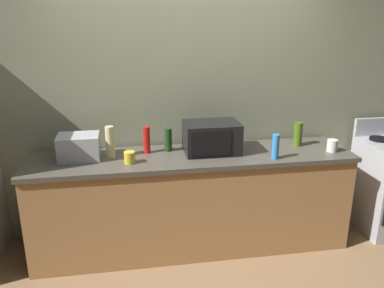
{
  "coord_description": "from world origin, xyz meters",
  "views": [
    {
      "loc": [
        -0.54,
        -2.82,
        2.07
      ],
      "look_at": [
        0.0,
        0.4,
        1.0
      ],
      "focal_mm": 37.19,
      "sensor_mm": 36.0,
      "label": 1
    }
  ],
  "objects_px": {
    "bottle_hot_sauce": "(147,140)",
    "bottle_hand_soap": "(110,142)",
    "toaster_oven": "(79,147)",
    "mug_white": "(332,146)",
    "microwave": "(212,137)",
    "bottle_wine": "(168,140)",
    "bottle_spray_cleaner": "(276,147)",
    "bottle_olive_oil": "(298,134)",
    "mug_yellow": "(130,157)"
  },
  "relations": [
    {
      "from": "toaster_oven",
      "to": "bottle_spray_cleaner",
      "type": "height_order",
      "value": "bottle_spray_cleaner"
    },
    {
      "from": "microwave",
      "to": "bottle_wine",
      "type": "xyz_separation_m",
      "value": [
        -0.37,
        0.1,
        -0.03
      ]
    },
    {
      "from": "bottle_olive_oil",
      "to": "bottle_hand_soap",
      "type": "bearing_deg",
      "value": -178.62
    },
    {
      "from": "bottle_wine",
      "to": "bottle_olive_oil",
      "type": "relative_size",
      "value": 0.95
    },
    {
      "from": "bottle_hot_sauce",
      "to": "bottle_hand_soap",
      "type": "bearing_deg",
      "value": -168.64
    },
    {
      "from": "microwave",
      "to": "bottle_hot_sauce",
      "type": "distance_m",
      "value": 0.57
    },
    {
      "from": "bottle_spray_cleaner",
      "to": "bottle_wine",
      "type": "bearing_deg",
      "value": 158.15
    },
    {
      "from": "bottle_hot_sauce",
      "to": "bottle_spray_cleaner",
      "type": "xyz_separation_m",
      "value": [
        1.06,
        -0.33,
        -0.01
      ]
    },
    {
      "from": "toaster_oven",
      "to": "bottle_hand_soap",
      "type": "xyz_separation_m",
      "value": [
        0.26,
        -0.0,
        0.03
      ]
    },
    {
      "from": "bottle_spray_cleaner",
      "to": "mug_white",
      "type": "relative_size",
      "value": 1.94
    },
    {
      "from": "bottle_hot_sauce",
      "to": "bottle_olive_oil",
      "type": "height_order",
      "value": "bottle_hot_sauce"
    },
    {
      "from": "mug_yellow",
      "to": "microwave",
      "type": "bearing_deg",
      "value": 12.51
    },
    {
      "from": "bottle_hot_sauce",
      "to": "mug_white",
      "type": "relative_size",
      "value": 2.18
    },
    {
      "from": "mug_white",
      "to": "mug_yellow",
      "type": "xyz_separation_m",
      "value": [
        -1.79,
        0.0,
        -0.01
      ]
    },
    {
      "from": "toaster_oven",
      "to": "bottle_hand_soap",
      "type": "distance_m",
      "value": 0.26
    },
    {
      "from": "bottle_hot_sauce",
      "to": "microwave",
      "type": "bearing_deg",
      "value": -7.33
    },
    {
      "from": "microwave",
      "to": "bottle_hot_sauce",
      "type": "relative_size",
      "value": 2.01
    },
    {
      "from": "toaster_oven",
      "to": "mug_yellow",
      "type": "xyz_separation_m",
      "value": [
        0.42,
        -0.17,
        -0.06
      ]
    },
    {
      "from": "microwave",
      "to": "bottle_hand_soap",
      "type": "bearing_deg",
      "value": 179.35
    },
    {
      "from": "bottle_hot_sauce",
      "to": "mug_white",
      "type": "xyz_separation_m",
      "value": [
        1.63,
        -0.24,
        -0.06
      ]
    },
    {
      "from": "bottle_hot_sauce",
      "to": "bottle_wine",
      "type": "xyz_separation_m",
      "value": [
        0.19,
        0.02,
        -0.01
      ]
    },
    {
      "from": "toaster_oven",
      "to": "bottle_hot_sauce",
      "type": "relative_size",
      "value": 1.42
    },
    {
      "from": "bottle_hot_sauce",
      "to": "mug_yellow",
      "type": "distance_m",
      "value": 0.29
    },
    {
      "from": "bottle_wine",
      "to": "bottle_spray_cleaner",
      "type": "bearing_deg",
      "value": -21.85
    },
    {
      "from": "bottle_spray_cleaner",
      "to": "bottle_olive_oil",
      "type": "height_order",
      "value": "bottle_olive_oil"
    },
    {
      "from": "bottle_olive_oil",
      "to": "mug_white",
      "type": "distance_m",
      "value": 0.32
    },
    {
      "from": "toaster_oven",
      "to": "bottle_hand_soap",
      "type": "height_order",
      "value": "bottle_hand_soap"
    },
    {
      "from": "bottle_spray_cleaner",
      "to": "bottle_wine",
      "type": "distance_m",
      "value": 0.94
    },
    {
      "from": "bottle_wine",
      "to": "bottle_olive_oil",
      "type": "height_order",
      "value": "bottle_olive_oil"
    },
    {
      "from": "bottle_olive_oil",
      "to": "toaster_oven",
      "type": "bearing_deg",
      "value": -178.86
    },
    {
      "from": "mug_white",
      "to": "mug_yellow",
      "type": "bearing_deg",
      "value": 179.9
    },
    {
      "from": "microwave",
      "to": "bottle_wine",
      "type": "height_order",
      "value": "microwave"
    },
    {
      "from": "microwave",
      "to": "bottle_hand_soap",
      "type": "height_order",
      "value": "bottle_hand_soap"
    },
    {
      "from": "microwave",
      "to": "mug_white",
      "type": "xyz_separation_m",
      "value": [
        1.07,
        -0.16,
        -0.08
      ]
    },
    {
      "from": "bottle_hot_sauce",
      "to": "mug_white",
      "type": "bearing_deg",
      "value": -8.23
    },
    {
      "from": "bottle_hot_sauce",
      "to": "bottle_hand_soap",
      "type": "relative_size",
      "value": 0.87
    },
    {
      "from": "toaster_oven",
      "to": "mug_white",
      "type": "distance_m",
      "value": 2.21
    },
    {
      "from": "bottle_olive_oil",
      "to": "mug_white",
      "type": "xyz_separation_m",
      "value": [
        0.23,
        -0.21,
        -0.06
      ]
    },
    {
      "from": "mug_white",
      "to": "mug_yellow",
      "type": "relative_size",
      "value": 1.12
    },
    {
      "from": "microwave",
      "to": "bottle_olive_oil",
      "type": "bearing_deg",
      "value": 3.52
    },
    {
      "from": "bottle_spray_cleaner",
      "to": "bottle_hand_soap",
      "type": "height_order",
      "value": "bottle_hand_soap"
    },
    {
      "from": "bottle_hot_sauce",
      "to": "bottle_spray_cleaner",
      "type": "bearing_deg",
      "value": -17.03
    },
    {
      "from": "bottle_spray_cleaner",
      "to": "bottle_wine",
      "type": "relative_size",
      "value": 1.01
    },
    {
      "from": "microwave",
      "to": "bottle_hot_sauce",
      "type": "height_order",
      "value": "microwave"
    },
    {
      "from": "bottle_hot_sauce",
      "to": "bottle_hand_soap",
      "type": "distance_m",
      "value": 0.32
    },
    {
      "from": "toaster_oven",
      "to": "bottle_hot_sauce",
      "type": "bearing_deg",
      "value": 6.04
    },
    {
      "from": "bottle_wine",
      "to": "mug_white",
      "type": "xyz_separation_m",
      "value": [
        1.44,
        -0.26,
        -0.05
      ]
    },
    {
      "from": "bottle_hot_sauce",
      "to": "mug_white",
      "type": "height_order",
      "value": "bottle_hot_sauce"
    },
    {
      "from": "bottle_hand_soap",
      "to": "mug_white",
      "type": "height_order",
      "value": "bottle_hand_soap"
    },
    {
      "from": "microwave",
      "to": "bottle_wine",
      "type": "distance_m",
      "value": 0.39
    }
  ]
}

